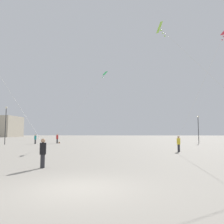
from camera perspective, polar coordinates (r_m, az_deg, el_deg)
The scene contains 12 objects.
ground_plane at distance 7.97m, azimuth -9.22°, elevation -19.14°, with size 300.00×300.00×0.00m, color #9E9689.
person_in_red at distance 40.96m, azimuth -14.06°, elevation -6.59°, with size 0.38×0.38×1.73m.
person_in_teal at distance 39.89m, azimuth -19.32°, elevation -6.56°, with size 0.35×0.35×1.63m.
person_in_black at distance 12.69m, azimuth -17.55°, elevation -9.82°, with size 0.35×0.35×1.59m.
person_in_yellow at distance 23.26m, azimuth 16.94°, elevation -7.72°, with size 0.35×0.35×1.59m.
kite_crimson_delta at distance 21.31m, azimuth 27.19°, elevation 17.86°, with size 3.42×5.54×9.29m.
kite_lime_delta at distance 17.72m, azimuth 12.60°, elevation 20.24°, with size 5.10×5.86×8.81m.
kite_emerald_delta at distance 34.45m, azimuth -2.29°, elevation 9.53°, with size 9.68×6.74×10.05m.
building_left_hall at distance 112.08m, azimuth -26.53°, elevation -3.42°, with size 13.12×14.34×9.40m.
lamppost_east at distance 43.59m, azimuth 21.52°, elevation -3.07°, with size 0.36×0.36×5.09m.
lamppost_west at distance 40.06m, azimuth -25.91°, elevation -1.79°, with size 0.36×0.36×6.24m.
handbag_beside_flyer at distance 40.98m, azimuth -13.58°, elevation -7.76°, with size 0.32×0.14×0.24m, color brown.
Camera 1 is at (1.73, -7.55, 1.90)m, focal length 35.14 mm.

